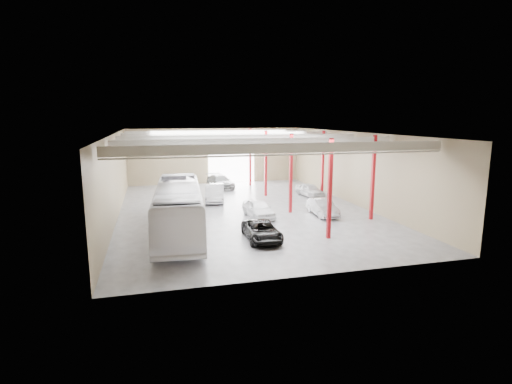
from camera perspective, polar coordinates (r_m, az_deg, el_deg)
name	(u,v)px	position (r m, az deg, el deg)	size (l,w,h in m)	color
depot_shell	(244,155)	(36.40, -1.75, 5.26)	(22.12, 32.12, 7.06)	#4D4D52
coach_bus	(178,209)	(29.33, -11.01, -2.34)	(3.18, 13.59, 3.79)	white
black_sedan	(262,231)	(27.69, 0.83, -5.56)	(2.18, 4.73, 1.31)	black
car_row_a	(258,209)	(33.83, 0.35, -2.38)	(1.79, 4.46, 1.52)	white
car_row_b	(215,193)	(40.49, -5.94, -0.12)	(1.82, 5.23, 1.72)	#BBBAC0
car_row_c	(220,182)	(48.09, -5.14, 1.49)	(2.17, 5.34, 1.55)	gray
car_right_near	(323,207)	(35.00, 9.48, -2.16)	(1.52, 4.35, 1.43)	#A2A1A6
car_right_far	(310,190)	(43.23, 7.69, 0.29)	(1.63, 4.06, 1.38)	silver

